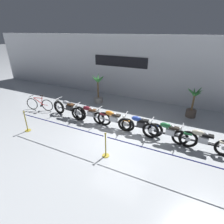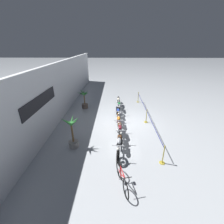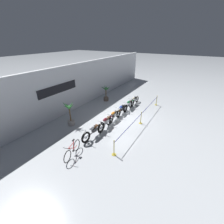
{
  "view_description": "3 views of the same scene",
  "coord_description": "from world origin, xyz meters",
  "px_view_note": "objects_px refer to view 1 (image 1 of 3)",
  "views": [
    {
      "loc": [
        2.62,
        -6.31,
        4.44
      ],
      "look_at": [
        -0.9,
        0.93,
        0.65
      ],
      "focal_mm": 28.0,
      "sensor_mm": 36.0,
      "label": 1
    },
    {
      "loc": [
        -10.03,
        0.84,
        5.38
      ],
      "look_at": [
        0.55,
        1.04,
        0.59
      ],
      "focal_mm": 24.0,
      "sensor_mm": 36.0,
      "label": 2
    },
    {
      "loc": [
        -10.2,
        -4.99,
        6.26
      ],
      "look_at": [
        -0.44,
        0.9,
        0.61
      ],
      "focal_mm": 24.0,
      "sensor_mm": 36.0,
      "label": 3
    }
  ],
  "objects_px": {
    "motorcycle_maroon_1": "(90,114)",
    "potted_palm_right_of_row": "(193,104)",
    "motorcycle_silver_0": "(69,109)",
    "bicycle": "(40,104)",
    "stanchion_far_left": "(77,132)",
    "stanchion_mid_left": "(106,148)",
    "motorcycle_blue_3": "(140,125)",
    "motorcycle_orange_2": "(113,119)",
    "potted_palm_left_of_row": "(98,90)",
    "motorcycle_green_4": "(169,133)",
    "motorcycle_cream_5": "(201,140)"
  },
  "relations": [
    {
      "from": "motorcycle_maroon_1",
      "to": "potted_palm_right_of_row",
      "type": "relative_size",
      "value": 1.32
    },
    {
      "from": "motorcycle_silver_0",
      "to": "bicycle",
      "type": "relative_size",
      "value": 1.39
    },
    {
      "from": "bicycle",
      "to": "stanchion_far_left",
      "type": "xyz_separation_m",
      "value": [
        4.28,
        -2.06,
        0.33
      ]
    },
    {
      "from": "motorcycle_maroon_1",
      "to": "stanchion_mid_left",
      "type": "bearing_deg",
      "value": -45.87
    },
    {
      "from": "bicycle",
      "to": "motorcycle_blue_3",
      "type": "bearing_deg",
      "value": 0.57
    },
    {
      "from": "stanchion_mid_left",
      "to": "potted_palm_right_of_row",
      "type": "bearing_deg",
      "value": 62.22
    },
    {
      "from": "bicycle",
      "to": "stanchion_far_left",
      "type": "distance_m",
      "value": 4.76
    },
    {
      "from": "motorcycle_orange_2",
      "to": "potted_palm_left_of_row",
      "type": "height_order",
      "value": "potted_palm_left_of_row"
    },
    {
      "from": "motorcycle_maroon_1",
      "to": "motorcycle_orange_2",
      "type": "height_order",
      "value": "motorcycle_maroon_1"
    },
    {
      "from": "motorcycle_maroon_1",
      "to": "potted_palm_left_of_row",
      "type": "distance_m",
      "value": 2.9
    },
    {
      "from": "potted_palm_left_of_row",
      "to": "stanchion_mid_left",
      "type": "bearing_deg",
      "value": -57.14
    },
    {
      "from": "motorcycle_blue_3",
      "to": "bicycle",
      "type": "height_order",
      "value": "bicycle"
    },
    {
      "from": "motorcycle_green_4",
      "to": "bicycle",
      "type": "relative_size",
      "value": 1.36
    },
    {
      "from": "stanchion_mid_left",
      "to": "motorcycle_cream_5",
      "type": "bearing_deg",
      "value": 31.9
    },
    {
      "from": "stanchion_mid_left",
      "to": "bicycle",
      "type": "bearing_deg",
      "value": 159.81
    },
    {
      "from": "motorcycle_cream_5",
      "to": "potted_palm_right_of_row",
      "type": "xyz_separation_m",
      "value": [
        -0.55,
        3.11,
        0.31
      ]
    },
    {
      "from": "stanchion_far_left",
      "to": "bicycle",
      "type": "bearing_deg",
      "value": 154.37
    },
    {
      "from": "motorcycle_green_4",
      "to": "motorcycle_cream_5",
      "type": "height_order",
      "value": "motorcycle_green_4"
    },
    {
      "from": "motorcycle_orange_2",
      "to": "potted_palm_right_of_row",
      "type": "height_order",
      "value": "potted_palm_right_of_row"
    },
    {
      "from": "motorcycle_silver_0",
      "to": "motorcycle_orange_2",
      "type": "height_order",
      "value": "motorcycle_silver_0"
    },
    {
      "from": "motorcycle_blue_3",
      "to": "motorcycle_green_4",
      "type": "distance_m",
      "value": 1.33
    },
    {
      "from": "motorcycle_blue_3",
      "to": "potted_palm_left_of_row",
      "type": "height_order",
      "value": "potted_palm_left_of_row"
    },
    {
      "from": "potted_palm_right_of_row",
      "to": "stanchion_far_left",
      "type": "distance_m",
      "value": 6.51
    },
    {
      "from": "motorcycle_green_4",
      "to": "potted_palm_right_of_row",
      "type": "xyz_separation_m",
      "value": [
        0.72,
        3.13,
        0.29
      ]
    },
    {
      "from": "motorcycle_maroon_1",
      "to": "stanchion_mid_left",
      "type": "xyz_separation_m",
      "value": [
        1.99,
        -2.05,
        -0.12
      ]
    },
    {
      "from": "motorcycle_maroon_1",
      "to": "stanchion_mid_left",
      "type": "height_order",
      "value": "stanchion_mid_left"
    },
    {
      "from": "motorcycle_maroon_1",
      "to": "bicycle",
      "type": "height_order",
      "value": "bicycle"
    },
    {
      "from": "motorcycle_silver_0",
      "to": "motorcycle_green_4",
      "type": "relative_size",
      "value": 1.02
    },
    {
      "from": "motorcycle_orange_2",
      "to": "potted_palm_right_of_row",
      "type": "relative_size",
      "value": 1.28
    },
    {
      "from": "motorcycle_blue_3",
      "to": "stanchion_mid_left",
      "type": "relative_size",
      "value": 2.02
    },
    {
      "from": "motorcycle_maroon_1",
      "to": "motorcycle_blue_3",
      "type": "distance_m",
      "value": 2.64
    },
    {
      "from": "motorcycle_maroon_1",
      "to": "bicycle",
      "type": "xyz_separation_m",
      "value": [
        -3.6,
        0.01,
        -0.09
      ]
    },
    {
      "from": "motorcycle_green_4",
      "to": "potted_palm_left_of_row",
      "type": "bearing_deg",
      "value": 151.57
    },
    {
      "from": "motorcycle_orange_2",
      "to": "potted_palm_right_of_row",
      "type": "bearing_deg",
      "value": 41.54
    },
    {
      "from": "stanchion_mid_left",
      "to": "motorcycle_orange_2",
      "type": "bearing_deg",
      "value": 108.89
    },
    {
      "from": "motorcycle_silver_0",
      "to": "bicycle",
      "type": "bearing_deg",
      "value": -178.16
    },
    {
      "from": "motorcycle_silver_0",
      "to": "motorcycle_green_4",
      "type": "height_order",
      "value": "motorcycle_silver_0"
    },
    {
      "from": "potted_palm_left_of_row",
      "to": "potted_palm_right_of_row",
      "type": "xyz_separation_m",
      "value": [
        5.75,
        0.41,
        -0.08
      ]
    },
    {
      "from": "motorcycle_blue_3",
      "to": "bicycle",
      "type": "distance_m",
      "value": 6.25
    },
    {
      "from": "motorcycle_silver_0",
      "to": "potted_palm_right_of_row",
      "type": "distance_m",
      "value": 6.84
    },
    {
      "from": "motorcycle_green_4",
      "to": "motorcycle_cream_5",
      "type": "xyz_separation_m",
      "value": [
        1.27,
        0.03,
        -0.02
      ]
    },
    {
      "from": "motorcycle_cream_5",
      "to": "potted_palm_left_of_row",
      "type": "xyz_separation_m",
      "value": [
        -6.3,
        2.7,
        0.38
      ]
    },
    {
      "from": "motorcycle_maroon_1",
      "to": "motorcycle_orange_2",
      "type": "distance_m",
      "value": 1.27
    },
    {
      "from": "potted_palm_left_of_row",
      "to": "potted_palm_right_of_row",
      "type": "distance_m",
      "value": 5.77
    },
    {
      "from": "potted_palm_left_of_row",
      "to": "stanchion_mid_left",
      "type": "height_order",
      "value": "potted_palm_left_of_row"
    },
    {
      "from": "motorcycle_blue_3",
      "to": "stanchion_far_left",
      "type": "distance_m",
      "value": 2.9
    },
    {
      "from": "motorcycle_maroon_1",
      "to": "bicycle",
      "type": "distance_m",
      "value": 3.6
    },
    {
      "from": "motorcycle_silver_0",
      "to": "motorcycle_orange_2",
      "type": "relative_size",
      "value": 1.05
    },
    {
      "from": "motorcycle_maroon_1",
      "to": "motorcycle_orange_2",
      "type": "xyz_separation_m",
      "value": [
        1.27,
        0.05,
        -0.02
      ]
    },
    {
      "from": "motorcycle_maroon_1",
      "to": "motorcycle_green_4",
      "type": "height_order",
      "value": "motorcycle_green_4"
    }
  ]
}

